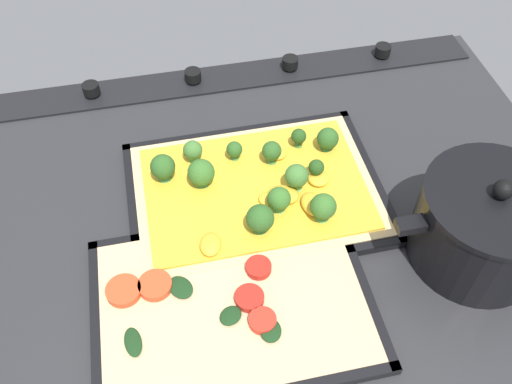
{
  "coord_description": "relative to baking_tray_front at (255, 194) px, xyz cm",
  "views": [
    {
      "loc": [
        13.77,
        46.89,
        61.78
      ],
      "look_at": [
        3.94,
        0.62,
        4.88
      ],
      "focal_mm": 39.05,
      "sensor_mm": 36.0,
      "label": 1
    }
  ],
  "objects": [
    {
      "name": "baking_tray_back",
      "position": [
        6.38,
        16.73,
        0.0
      ],
      "size": [
        34.17,
        25.01,
        1.3
      ],
      "color": "black",
      "rests_on": "ground_plane"
    },
    {
      "name": "ground_plane",
      "position": [
        -3.33,
        2.76,
        -1.87
      ],
      "size": [
        85.38,
        65.98,
        3.0
      ],
      "primitive_type": "cube",
      "color": "#28282B"
    },
    {
      "name": "veggie_pizza_back",
      "position": [
        6.89,
        16.59,
        0.7
      ],
      "size": [
        31.77,
        22.61,
        1.9
      ],
      "color": "#DCAF81",
      "rests_on": "baking_tray_back"
    },
    {
      "name": "cooking_pot",
      "position": [
        -26.07,
        15.29,
        5.43
      ],
      "size": [
        24.54,
        17.68,
        13.87
      ],
      "color": "black",
      "rests_on": "ground_plane"
    },
    {
      "name": "broccoli_pizza",
      "position": [
        -0.24,
        0.18,
        1.64
      ],
      "size": [
        33.65,
        23.96,
        5.66
      ],
      "color": "#D3B77F",
      "rests_on": "baking_tray_front"
    },
    {
      "name": "baking_tray_front",
      "position": [
        0.0,
        0.0,
        0.0
      ],
      "size": [
        36.07,
        26.38,
        1.3
      ],
      "color": "black",
      "rests_on": "ground_plane"
    },
    {
      "name": "stove_control_panel",
      "position": [
        -3.33,
        -26.72,
        0.18
      ],
      "size": [
        81.96,
        7.0,
        2.6
      ],
      "color": "black",
      "rests_on": "ground_plane"
    }
  ]
}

